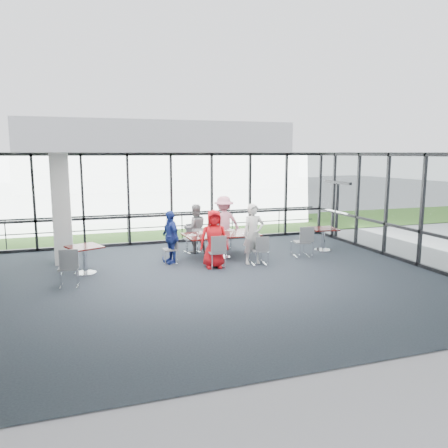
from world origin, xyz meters
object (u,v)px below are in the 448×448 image
object	(u,v)px
chair_main_nr	(259,251)
chair_spare_la	(69,268)
diner_far_left	(195,229)
chair_main_fr	(222,236)
main_table	(221,237)
chair_spare_lb	(68,246)
chair_main_fl	(192,239)
diner_near_right	(253,234)
chair_spare_r	(302,242)
diner_near_left	(214,239)
side_table_right	(323,232)
side_table_left	(85,251)
diner_end	(170,237)
chair_main_end	(170,249)
chair_main_nl	(216,252)
structural_column	(62,209)
diner_far_right	(224,223)

from	to	relation	value
chair_main_nr	chair_spare_la	bearing A→B (deg)	-164.88
diner_far_left	chair_main_fr	size ratio (longest dim) A/B	1.76
main_table	chair_main_fr	world-z (taller)	chair_main_fr
chair_spare_la	chair_spare_lb	distance (m)	2.66
main_table	chair_spare_lb	xyz separation A→B (m)	(-4.47, 1.00, -0.18)
chair_main_nr	chair_main_fl	distance (m)	2.58
diner_near_right	chair_spare_r	size ratio (longest dim) A/B	1.86
chair_main_fr	diner_near_left	bearing A→B (deg)	75.16
diner_near_left	chair_main_nr	size ratio (longest dim) A/B	1.99
side_table_right	chair_main_nr	world-z (taller)	chair_main_nr
side_table_left	side_table_right	distance (m)	7.54
main_table	diner_near_right	bearing A→B (deg)	-58.76
diner_end	chair_spare_la	distance (m)	3.18
chair_main_nr	chair_main_end	bearing A→B (deg)	167.31
chair_spare_la	chair_main_nl	bearing A→B (deg)	13.51
chair_main_fr	chair_main_end	xyz separation A→B (m)	(-2.04, -1.32, -0.04)
structural_column	diner_near_right	distance (m)	5.56
diner_far_left	chair_spare_r	bearing A→B (deg)	152.37
chair_main_fr	main_table	bearing A→B (deg)	78.66
chair_main_nr	chair_spare_r	xyz separation A→B (m)	(1.63, 0.44, 0.06)
main_table	diner_near_left	world-z (taller)	diner_near_left
chair_main_fl	chair_main_fr	distance (m)	1.11
side_table_left	chair_spare_lb	size ratio (longest dim) A/B	1.13
diner_far_right	chair_main_end	size ratio (longest dim) A/B	2.20
diner_far_right	chair_spare_la	world-z (taller)	diner_far_right
side_table_right	chair_main_fl	world-z (taller)	chair_main_fl
chair_main_nl	chair_spare_la	size ratio (longest dim) A/B	0.99
diner_far_left	chair_main_fl	distance (m)	0.36
diner_far_right	chair_main_nl	distance (m)	2.43
structural_column	diner_end	xyz separation A→B (m)	(2.96, -0.92, -0.82)
chair_main_nr	chair_spare_lb	distance (m)	5.67
diner_end	chair_main_fr	world-z (taller)	diner_end
diner_near_right	chair_main_nl	xyz separation A→B (m)	(-1.18, -0.16, -0.41)
diner_near_left	chair_spare_r	distance (m)	3.00
diner_far_left	diner_end	world-z (taller)	diner_far_left
chair_main_nl	chair_spare_lb	world-z (taller)	chair_spare_lb
main_table	chair_main_end	xyz separation A→B (m)	(-1.62, -0.16, -0.24)
diner_end	main_table	bearing A→B (deg)	81.21
diner_far_left	chair_main_end	distance (m)	1.56
main_table	diner_near_left	size ratio (longest dim) A/B	1.40
main_table	chair_spare_la	distance (m)	4.69
diner_far_right	chair_main_end	xyz separation A→B (m)	(-2.06, -1.23, -0.49)
chair_spare_lb	chair_spare_r	world-z (taller)	chair_spare_r
diner_far_right	diner_near_left	bearing A→B (deg)	59.03
diner_far_left	chair_main_fr	bearing A→B (deg)	-166.46
chair_main_fl	chair_spare_la	xyz separation A→B (m)	(-3.72, -2.65, 0.02)
chair_main_fl	chair_spare_la	size ratio (longest dim) A/B	0.96
chair_main_nr	chair_main_fl	bearing A→B (deg)	133.73
chair_main_nr	chair_spare_lb	xyz separation A→B (m)	(-5.25, 2.13, 0.05)
main_table	chair_main_fr	bearing A→B (deg)	66.33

